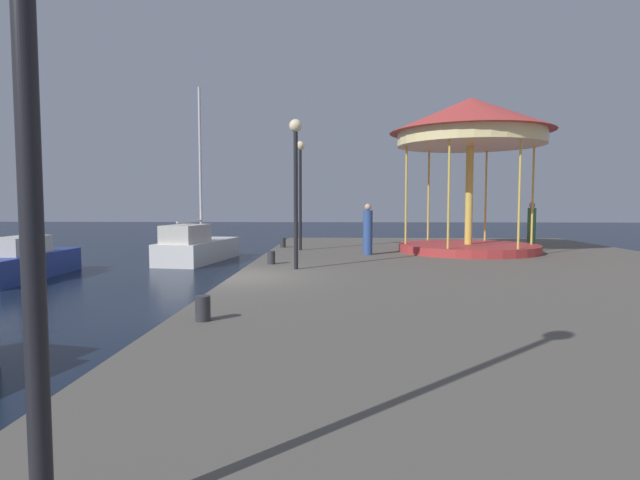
# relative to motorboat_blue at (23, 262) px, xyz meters

# --- Properties ---
(ground_plane) EXTENTS (120.00, 120.00, 0.00)m
(ground_plane) POSITION_rel_motorboat_blue_xyz_m (8.42, -4.75, -0.57)
(ground_plane) COLOR black
(quay_dock) EXTENTS (14.35, 29.90, 0.80)m
(quay_dock) POSITION_rel_motorboat_blue_xyz_m (15.60, -4.75, -0.17)
(quay_dock) COLOR #5B564F
(quay_dock) RESTS_ON ground
(motorboat_blue) EXTENTS (1.79, 5.41, 1.49)m
(motorboat_blue) POSITION_rel_motorboat_blue_xyz_m (0.00, 0.00, 0.00)
(motorboat_blue) COLOR navy
(motorboat_blue) RESTS_ON ground
(sailboat_white) EXTENTS (2.70, 5.75, 7.92)m
(sailboat_white) POSITION_rel_motorboat_blue_xyz_m (4.69, 5.40, 0.11)
(sailboat_white) COLOR white
(sailboat_white) RESTS_ON ground
(carousel) EXTENTS (6.05, 6.05, 5.81)m
(carousel) POSITION_rel_motorboat_blue_xyz_m (16.08, 2.17, 4.59)
(carousel) COLOR #B23333
(carousel) RESTS_ON quay_dock
(lamp_post_mid_promenade) EXTENTS (0.36, 0.36, 4.19)m
(lamp_post_mid_promenade) POSITION_rel_motorboat_blue_xyz_m (9.95, -3.25, 3.10)
(lamp_post_mid_promenade) COLOR black
(lamp_post_mid_promenade) RESTS_ON quay_dock
(lamp_post_far_end) EXTENTS (0.36, 0.36, 4.29)m
(lamp_post_far_end) POSITION_rel_motorboat_blue_xyz_m (9.61, 2.72, 3.16)
(lamp_post_far_end) COLOR black
(lamp_post_far_end) RESTS_ON quay_dock
(bollard_north) EXTENTS (0.24, 0.24, 0.40)m
(bollard_north) POSITION_rel_motorboat_blue_xyz_m (8.77, 3.96, 0.43)
(bollard_north) COLOR #2D2D33
(bollard_north) RESTS_ON quay_dock
(bollard_south) EXTENTS (0.24, 0.24, 0.40)m
(bollard_south) POSITION_rel_motorboat_blue_xyz_m (9.09, -2.07, 0.43)
(bollard_south) COLOR #2D2D33
(bollard_south) RESTS_ON quay_dock
(bollard_center) EXTENTS (0.24, 0.24, 0.40)m
(bollard_center) POSITION_rel_motorboat_blue_xyz_m (9.03, -9.79, 0.43)
(bollard_center) COLOR #2D2D33
(bollard_center) RESTS_ON quay_dock
(person_near_carousel) EXTENTS (0.34, 0.34, 1.84)m
(person_near_carousel) POSITION_rel_motorboat_blue_xyz_m (12.19, 0.97, 1.09)
(person_near_carousel) COLOR #2D4C8C
(person_near_carousel) RESTS_ON quay_dock
(person_by_the_water) EXTENTS (0.34, 0.34, 1.91)m
(person_by_the_water) POSITION_rel_motorboat_blue_xyz_m (19.15, 4.15, 1.13)
(person_by_the_water) COLOR #387247
(person_by_the_water) RESTS_ON quay_dock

